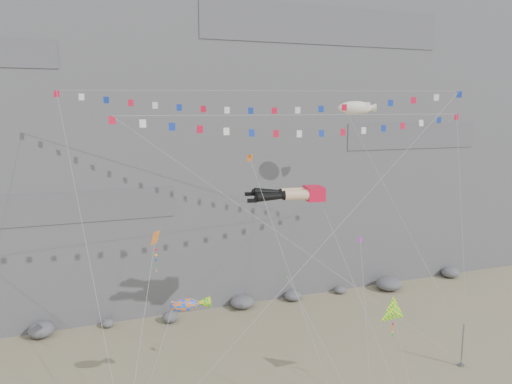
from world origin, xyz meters
TOP-DOWN VIEW (x-y plane):
  - cliff at (0.00, 32.00)m, footprint 80.00×28.00m
  - talus_boulders at (0.00, 17.00)m, footprint 60.00×3.00m
  - anchor_pole_right at (13.06, -1.12)m, footprint 0.12×0.12m
  - legs_kite at (0.31, 5.01)m, footprint 6.68×15.33m
  - flag_banner_upper at (-0.93, 8.80)m, footprint 32.75×17.19m
  - flag_banner_lower at (1.48, 4.38)m, footprint 30.43×6.88m
  - harlequin_kite at (-11.07, 4.14)m, footprint 4.94×9.80m
  - fish_windsock at (-9.57, 1.56)m, footprint 7.12×6.72m
  - delta_kite at (4.81, -2.81)m, footprint 2.83×5.99m
  - blimp_windsock at (9.22, 10.47)m, footprint 6.90×14.39m
  - small_kite_a at (-2.99, 6.02)m, footprint 3.07×12.52m
  - small_kite_b at (7.05, 5.36)m, footprint 6.32×11.86m
  - small_kite_c at (-2.34, 0.16)m, footprint 3.68×8.04m

SIDE VIEW (x-z plane):
  - talus_boulders at x=0.00m, z-range 0.00..1.20m
  - anchor_pole_right at x=13.06m, z-range 0.00..3.72m
  - delta_kite at x=4.81m, z-range 2.17..11.08m
  - fish_windsock at x=-9.57m, z-range 2.05..13.07m
  - small_kite_c at x=-2.34m, z-range 3.04..15.39m
  - small_kite_b at x=7.05m, z-range 1.61..17.51m
  - harlequin_kite at x=-11.07m, z-range 4.30..19.53m
  - legs_kite at x=0.31m, z-range 4.48..24.21m
  - small_kite_a at x=-2.99m, z-range 6.49..27.56m
  - flag_banner_lower at x=1.48m, z-range 8.37..33.03m
  - blimp_windsock at x=9.22m, z-range 8.60..33.86m
  - flag_banner_upper at x=-0.93m, z-range 8.22..37.14m
  - cliff at x=0.00m, z-range 0.00..50.00m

